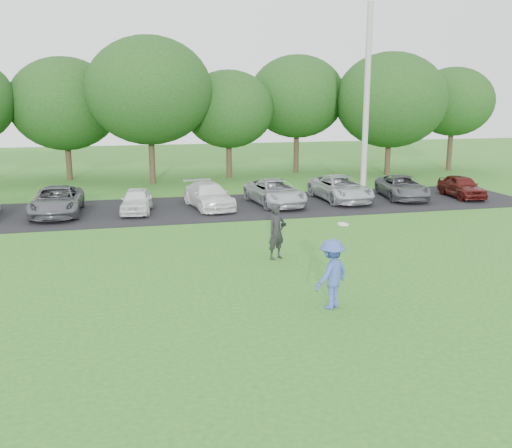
{
  "coord_description": "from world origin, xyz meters",
  "views": [
    {
      "loc": [
        -4.11,
        -13.2,
        5.17
      ],
      "look_at": [
        0.0,
        3.5,
        1.3
      ],
      "focal_mm": 40.0,
      "sensor_mm": 36.0,
      "label": 1
    }
  ],
  "objects": [
    {
      "name": "utility_pole",
      "position": [
        7.69,
        12.59,
        4.72
      ],
      "size": [
        0.28,
        0.28,
        9.45
      ],
      "primitive_type": "cylinder",
      "color": "#A6A6A1",
      "rests_on": "ground"
    },
    {
      "name": "ground",
      "position": [
        0.0,
        0.0,
        0.0
      ],
      "size": [
        100.0,
        100.0,
        0.0
      ],
      "primitive_type": "plane",
      "color": "#286E1F",
      "rests_on": "ground"
    },
    {
      "name": "frisbee_player",
      "position": [
        0.92,
        -0.58,
        0.88
      ],
      "size": [
        1.31,
        1.16,
        2.14
      ],
      "color": "#3D55AE",
      "rests_on": "ground"
    },
    {
      "name": "tree_row",
      "position": [
        1.51,
        22.76,
        4.91
      ],
      "size": [
        42.39,
        9.85,
        8.64
      ],
      "color": "#38281C",
      "rests_on": "ground"
    },
    {
      "name": "parked_cars",
      "position": [
        0.77,
        12.99,
        0.63
      ],
      "size": [
        28.22,
        4.81,
        1.26
      ],
      "color": "#595C60",
      "rests_on": "parking_lot"
    },
    {
      "name": "parking_lot",
      "position": [
        0.0,
        13.0,
        0.01
      ],
      "size": [
        32.0,
        6.5,
        0.03
      ],
      "primitive_type": "cube",
      "color": "black",
      "rests_on": "ground"
    },
    {
      "name": "camera_bystander",
      "position": [
        0.8,
        3.97,
        0.91
      ],
      "size": [
        0.79,
        0.7,
        1.81
      ],
      "color": "black",
      "rests_on": "ground"
    }
  ]
}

